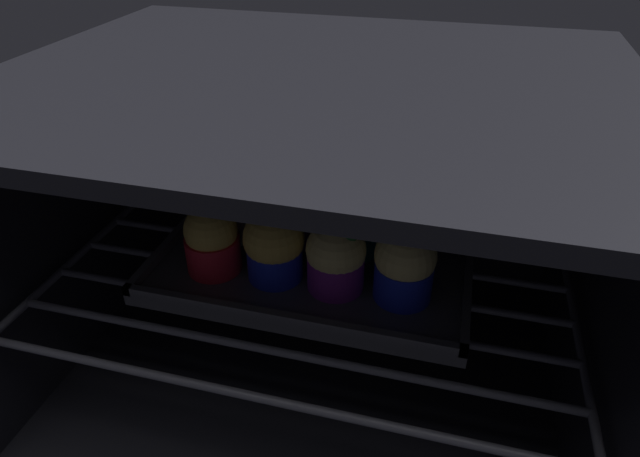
{
  "coord_description": "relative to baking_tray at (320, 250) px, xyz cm",
  "views": [
    {
      "loc": [
        13.05,
        -25.59,
        50.42
      ],
      "look_at": [
        0.0,
        23.75,
        17.53
      ],
      "focal_mm": 30.8,
      "sensor_mm": 36.0,
      "label": 1
    }
  ],
  "objects": [
    {
      "name": "muffin_row0_col0",
      "position": [
        -9.75,
        -6.85,
        4.21
      ],
      "size": [
        5.74,
        5.74,
        7.75
      ],
      "color": "red",
      "rests_on": "baking_tray"
    },
    {
      "name": "oven_rack",
      "position": [
        0.0,
        -1.75,
        -1.09
      ],
      "size": [
        54.8,
        42.0,
        0.8
      ],
      "color": "#51515B",
      "rests_on": "oven_cavity"
    },
    {
      "name": "muffin_row1_col1",
      "position": [
        -3.66,
        0.07,
        4.28
      ],
      "size": [
        5.86,
        5.86,
        7.99
      ],
      "color": "#7A238C",
      "rests_on": "baking_tray"
    },
    {
      "name": "muffin_row0_col2",
      "position": [
        3.38,
        -6.55,
        4.12
      ],
      "size": [
        5.99,
        5.99,
        7.48
      ],
      "color": "#7A238C",
      "rests_on": "baking_tray"
    },
    {
      "name": "muffin_row2_col0",
      "position": [
        -10.36,
        7.04,
        3.94
      ],
      "size": [
        5.9,
        5.9,
        7.3
      ],
      "color": "#7A238C",
      "rests_on": "baking_tray"
    },
    {
      "name": "muffin_row2_col3",
      "position": [
        9.71,
        7.01,
        4.31
      ],
      "size": [
        5.74,
        5.74,
        7.8
      ],
      "color": "#7A238C",
      "rests_on": "baking_tray"
    },
    {
      "name": "muffin_row1_col2",
      "position": [
        3.71,
        0.28,
        4.4
      ],
      "size": [
        6.08,
        6.08,
        8.04
      ],
      "color": "#0C8C84",
      "rests_on": "baking_tray"
    },
    {
      "name": "muffin_row2_col1",
      "position": [
        -3.52,
        6.34,
        4.14
      ],
      "size": [
        5.78,
        5.78,
        7.64
      ],
      "color": "#1928B7",
      "rests_on": "baking_tray"
    },
    {
      "name": "oven_cavity",
      "position": [
        0.0,
        2.49,
        2.31
      ],
      "size": [
        59.0,
        47.0,
        37.0
      ],
      "color": "black",
      "rests_on": "ground"
    },
    {
      "name": "muffin_row0_col3",
      "position": [
        10.09,
        -6.35,
        4.31
      ],
      "size": [
        6.0,
        6.0,
        7.91
      ],
      "color": "#1928B7",
      "rests_on": "baking_tray"
    },
    {
      "name": "baking_tray",
      "position": [
        0.0,
        0.0,
        0.0
      ],
      "size": [
        33.54,
        26.88,
        2.2
      ],
      "color": "#4C4C51",
      "rests_on": "oven_rack"
    },
    {
      "name": "muffin_row1_col0",
      "position": [
        -9.86,
        0.35,
        4.09
      ],
      "size": [
        5.74,
        5.74,
        7.86
      ],
      "color": "silver",
      "rests_on": "baking_tray"
    },
    {
      "name": "muffin_row2_col2",
      "position": [
        3.46,
        7.03,
        4.23
      ],
      "size": [
        5.75,
        5.75,
        7.71
      ],
      "color": "#1928B7",
      "rests_on": "baking_tray"
    },
    {
      "name": "muffin_row0_col1",
      "position": [
        -3.09,
        -6.41,
        4.29
      ],
      "size": [
        6.27,
        6.27,
        7.81
      ],
      "color": "#1928B7",
      "rests_on": "baking_tray"
    },
    {
      "name": "muffin_row1_col3",
      "position": [
        9.92,
        0.18,
        4.6
      ],
      "size": [
        6.3,
        6.3,
        8.73
      ],
      "color": "#1928B7",
      "rests_on": "baking_tray"
    }
  ]
}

